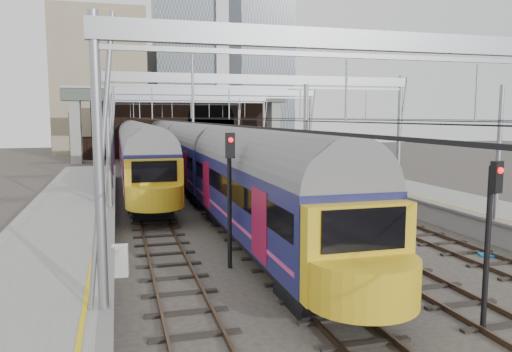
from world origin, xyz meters
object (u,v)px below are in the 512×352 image
object	(u,v)px
train_second	(132,142)
signal_near_centre	(491,224)
train_main	(182,149)
relay_cabinet	(120,261)
signal_near_left	(230,184)

from	to	relation	value
train_second	signal_near_centre	bearing A→B (deg)	-81.54
signal_near_centre	train_main	bearing A→B (deg)	77.80
train_second	relay_cabinet	distance (m)	42.93
signal_near_centre	relay_cabinet	distance (m)	12.04
signal_near_left	train_main	bearing A→B (deg)	99.11
signal_near_left	train_second	bearing A→B (deg)	105.70
train_main	signal_near_centre	distance (m)	35.70
signal_near_left	signal_near_centre	distance (m)	8.90
signal_near_left	relay_cabinet	bearing A→B (deg)	-169.83
signal_near_left	relay_cabinet	world-z (taller)	signal_near_left
train_main	signal_near_centre	world-z (taller)	train_main
train_main	relay_cabinet	size ratio (longest dim) A/B	63.32
train_second	relay_cabinet	xyz separation A→B (m)	(-1.80, -42.85, -2.08)
train_second	signal_near_left	size ratio (longest dim) A/B	13.93
train_main	relay_cabinet	distance (m)	28.87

